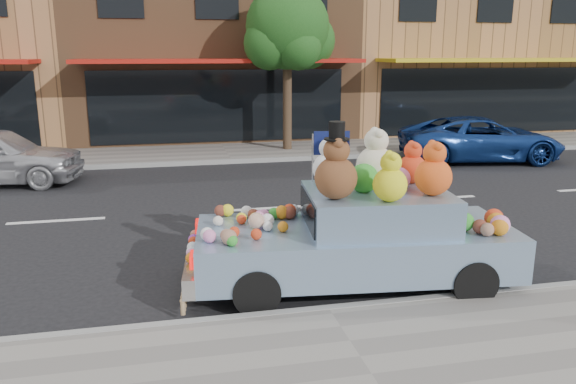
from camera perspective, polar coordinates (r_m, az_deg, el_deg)
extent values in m
plane|color=black|center=(11.70, -2.83, -1.73)|extent=(120.00, 120.00, 0.00)
cube|color=gray|center=(5.86, 8.47, -18.29)|extent=(60.00, 3.00, 0.12)
cube|color=gray|center=(17.97, -6.32, 3.98)|extent=(60.00, 3.00, 0.12)
cube|color=gray|center=(7.10, 4.11, -12.02)|extent=(60.00, 0.12, 0.13)
cube|color=gray|center=(16.51, -5.75, 3.12)|extent=(60.00, 0.12, 0.13)
cube|color=brown|center=(23.18, -8.10, 14.73)|extent=(10.00, 8.00, 7.00)
cube|color=black|center=(19.25, -6.92, 8.66)|extent=(8.50, 0.06, 2.40)
cube|color=#AD190F|center=(18.30, -6.78, 13.10)|extent=(9.00, 1.80, 0.12)
cube|color=#A97347|center=(25.97, 15.23, 14.30)|extent=(10.00, 8.00, 7.00)
cube|color=black|center=(22.53, 19.60, 8.74)|extent=(8.50, 0.06, 2.40)
cube|color=gold|center=(21.72, 21.17, 12.41)|extent=(9.00, 1.80, 0.12)
cube|color=black|center=(24.25, 26.65, 16.96)|extent=(1.40, 0.06, 1.60)
cylinder|color=#38281C|center=(18.09, -0.07, 9.06)|extent=(0.28, 0.28, 3.20)
sphere|color=#154513|center=(18.03, -0.07, 16.42)|extent=(2.60, 2.60, 2.60)
sphere|color=#154513|center=(18.47, 1.92, 15.11)|extent=(1.80, 1.80, 1.80)
sphere|color=#154513|center=(17.70, -1.89, 14.84)|extent=(1.60, 1.60, 1.60)
sphere|color=#154513|center=(17.48, 1.02, 14.52)|extent=(1.40, 1.40, 1.40)
sphere|color=#154513|center=(18.55, -1.42, 15.42)|extent=(1.60, 1.60, 1.60)
imported|color=navy|center=(17.71, 19.00, 5.11)|extent=(5.01, 2.91, 1.31)
cylinder|color=black|center=(7.69, 18.37, -8.70)|extent=(0.62, 0.26, 0.60)
cylinder|color=black|center=(9.03, 14.33, -4.99)|extent=(0.62, 0.26, 0.60)
cylinder|color=black|center=(7.04, -3.21, -10.12)|extent=(0.62, 0.26, 0.60)
cylinder|color=black|center=(8.49, -3.78, -5.82)|extent=(0.62, 0.26, 0.60)
cube|color=#7B98B8|center=(7.85, 6.76, -5.62)|extent=(4.46, 2.16, 0.60)
cube|color=#7B98B8|center=(7.76, 9.04, -1.68)|extent=(2.05, 1.70, 0.50)
cube|color=silver|center=(7.73, -9.66, -7.23)|extent=(0.35, 1.79, 0.26)
cube|color=red|center=(6.98, -9.67, -6.79)|extent=(0.09, 0.28, 0.16)
cube|color=red|center=(8.27, -9.15, -3.45)|extent=(0.09, 0.28, 0.16)
cube|color=black|center=(7.57, 2.07, -1.92)|extent=(0.18, 1.30, 0.40)
sphere|color=brown|center=(7.15, 4.89, 1.43)|extent=(0.55, 0.55, 0.55)
sphere|color=brown|center=(7.08, 4.95, 4.22)|extent=(0.34, 0.34, 0.34)
sphere|color=brown|center=(6.95, 5.26, 4.95)|extent=(0.13, 0.13, 0.13)
sphere|color=brown|center=(7.18, 4.68, 5.25)|extent=(0.13, 0.13, 0.13)
cylinder|color=black|center=(7.06, 4.97, 5.38)|extent=(0.32, 0.32, 0.02)
cylinder|color=black|center=(7.04, 4.99, 6.26)|extent=(0.20, 0.20, 0.22)
sphere|color=beige|center=(7.98, 8.88, 2.65)|extent=(0.55, 0.55, 0.55)
sphere|color=beige|center=(7.91, 8.97, 5.17)|extent=(0.34, 0.34, 0.34)
sphere|color=beige|center=(7.79, 9.33, 5.84)|extent=(0.13, 0.13, 0.13)
sphere|color=beige|center=(8.01, 8.69, 6.09)|extent=(0.13, 0.13, 0.13)
sphere|color=#E24A15|center=(7.56, 14.53, 1.49)|extent=(0.49, 0.49, 0.49)
sphere|color=#E24A15|center=(7.50, 14.68, 3.85)|extent=(0.30, 0.30, 0.30)
sphere|color=#E24A15|center=(7.39, 15.10, 4.45)|extent=(0.12, 0.12, 0.12)
sphere|color=#E24A15|center=(7.58, 14.36, 4.73)|extent=(0.12, 0.12, 0.12)
sphere|color=red|center=(8.19, 12.49, 2.29)|extent=(0.41, 0.41, 0.41)
sphere|color=red|center=(8.15, 12.59, 4.13)|extent=(0.26, 0.26, 0.26)
sphere|color=red|center=(8.05, 12.89, 4.60)|extent=(0.10, 0.10, 0.10)
sphere|color=red|center=(8.21, 12.36, 4.81)|extent=(0.10, 0.10, 0.10)
sphere|color=silver|center=(7.94, 4.14, 2.37)|extent=(0.45, 0.45, 0.45)
sphere|color=silver|center=(7.89, 4.18, 4.45)|extent=(0.28, 0.28, 0.28)
sphere|color=silver|center=(7.78, 4.39, 5.00)|extent=(0.11, 0.11, 0.11)
sphere|color=silver|center=(7.96, 3.99, 5.22)|extent=(0.11, 0.11, 0.11)
sphere|color=yellow|center=(7.13, 10.32, 0.75)|extent=(0.44, 0.44, 0.44)
sphere|color=yellow|center=(7.07, 10.42, 2.96)|extent=(0.27, 0.27, 0.27)
sphere|color=yellow|center=(6.97, 10.75, 3.52)|extent=(0.10, 0.10, 0.10)
sphere|color=yellow|center=(7.14, 10.16, 3.79)|extent=(0.10, 0.10, 0.10)
sphere|color=#2C8E26|center=(7.60, 7.70, 1.39)|extent=(0.40, 0.40, 0.40)
sphere|color=pink|center=(7.79, 11.18, 1.32)|extent=(0.32, 0.32, 0.32)
sphere|color=#BA3113|center=(7.30, -5.48, -4.05)|extent=(0.14, 0.14, 0.14)
sphere|color=maroon|center=(8.04, 0.17, -2.11)|extent=(0.19, 0.19, 0.19)
sphere|color=pink|center=(7.12, -7.98, -4.46)|extent=(0.17, 0.17, 0.17)
sphere|color=yellow|center=(7.87, -4.76, -2.65)|extent=(0.15, 0.15, 0.15)
sphere|color=#C87112|center=(7.47, -0.51, -3.54)|extent=(0.14, 0.14, 0.14)
sphere|color=pink|center=(7.85, -2.78, -2.51)|extent=(0.19, 0.19, 0.19)
sphere|color=#8D644D|center=(7.15, -6.27, -4.38)|extent=(0.16, 0.16, 0.16)
sphere|color=pink|center=(7.99, -2.49, -2.32)|extent=(0.16, 0.16, 0.16)
sphere|color=#BA3113|center=(8.15, 0.16, -1.87)|extent=(0.19, 0.19, 0.19)
sphere|color=yellow|center=(7.87, -3.40, -2.63)|extent=(0.15, 0.15, 0.15)
sphere|color=yellow|center=(8.22, -6.15, -1.85)|extent=(0.18, 0.18, 0.18)
sphere|color=#C87112|center=(8.03, -0.64, -2.07)|extent=(0.20, 0.20, 0.20)
sphere|color=#BA3113|center=(7.18, -3.24, -4.30)|extent=(0.15, 0.15, 0.15)
sphere|color=#8D644D|center=(7.02, -6.02, -4.58)|extent=(0.20, 0.20, 0.20)
sphere|color=silver|center=(7.67, -2.11, -2.91)|extent=(0.19, 0.19, 0.19)
sphere|color=silver|center=(8.13, -4.23, -2.00)|extent=(0.17, 0.17, 0.17)
sphere|color=maroon|center=(8.22, -6.90, -1.90)|extent=(0.17, 0.17, 0.17)
sphere|color=silver|center=(7.20, -8.22, -4.26)|extent=(0.17, 0.17, 0.17)
sphere|color=silver|center=(7.51, -2.08, -3.50)|extent=(0.13, 0.13, 0.13)
sphere|color=#2C8E26|center=(8.05, -1.44, -2.18)|extent=(0.16, 0.16, 0.16)
sphere|color=maroon|center=(8.00, -3.54, -2.29)|extent=(0.16, 0.16, 0.16)
sphere|color=silver|center=(8.22, 0.59, -1.84)|extent=(0.16, 0.16, 0.16)
sphere|color=#2C8E26|center=(6.97, -5.71, -4.93)|extent=(0.14, 0.14, 0.14)
sphere|color=purple|center=(7.87, -2.56, -2.65)|extent=(0.14, 0.14, 0.14)
sphere|color=#BA3113|center=(7.83, -4.74, -2.78)|extent=(0.14, 0.14, 0.14)
sphere|color=beige|center=(7.79, -7.11, -2.93)|extent=(0.14, 0.14, 0.14)
sphere|color=#D8A88C|center=(7.59, -3.24, -2.91)|extent=(0.22, 0.22, 0.22)
sphere|color=pink|center=(7.55, -9.78, -6.16)|extent=(0.14, 0.14, 0.14)
sphere|color=#C87112|center=(7.39, -9.85, -6.62)|extent=(0.14, 0.14, 0.14)
sphere|color=#8D644D|center=(8.31, -9.46, -4.27)|extent=(0.13, 0.13, 0.13)
sphere|color=#8D644D|center=(7.54, -9.78, -6.22)|extent=(0.13, 0.13, 0.13)
sphere|color=silver|center=(7.76, -9.68, -5.54)|extent=(0.15, 0.15, 0.15)
sphere|color=purple|center=(8.05, -9.56, -4.78)|extent=(0.15, 0.15, 0.15)
sphere|color=#BA3113|center=(8.00, -9.58, -4.97)|extent=(0.14, 0.14, 0.14)
sphere|color=silver|center=(7.58, -9.76, -6.03)|extent=(0.15, 0.15, 0.15)
sphere|color=#BA3113|center=(8.15, 20.19, -2.50)|extent=(0.26, 0.26, 0.26)
sphere|color=#2C8E26|center=(7.86, 17.49, -2.90)|extent=(0.25, 0.25, 0.25)
sphere|color=#C87112|center=(7.82, 20.71, -3.38)|extent=(0.22, 0.22, 0.22)
sphere|color=maroon|center=(7.82, 18.92, -3.34)|extent=(0.19, 0.19, 0.19)
sphere|color=#C87112|center=(8.01, 20.40, -2.85)|extent=(0.25, 0.25, 0.25)
sphere|color=#2C8E26|center=(8.68, 16.28, -1.48)|extent=(0.18, 0.18, 0.18)
sphere|color=#8D644D|center=(7.74, 19.58, -3.62)|extent=(0.18, 0.18, 0.18)
sphere|color=pink|center=(7.88, 20.76, -3.12)|extent=(0.26, 0.26, 0.26)
cylinder|color=#997A54|center=(7.05, -10.63, -11.52)|extent=(0.06, 0.06, 0.17)
sphere|color=#997A54|center=(7.01, -10.67, -10.82)|extent=(0.07, 0.07, 0.07)
cylinder|color=#997A54|center=(7.15, -10.57, -11.16)|extent=(0.06, 0.06, 0.17)
sphere|color=#997A54|center=(7.11, -10.61, -10.46)|extent=(0.07, 0.07, 0.07)
cylinder|color=#997A54|center=(7.25, -10.51, -10.80)|extent=(0.06, 0.06, 0.17)
sphere|color=#997A54|center=(7.21, -10.54, -10.11)|extent=(0.07, 0.07, 0.07)
cylinder|color=#997A54|center=(7.34, -10.45, -10.45)|extent=(0.06, 0.06, 0.17)
sphere|color=#997A54|center=(7.30, -10.49, -9.77)|extent=(0.07, 0.07, 0.07)
cylinder|color=#997A54|center=(7.44, -10.39, -10.11)|extent=(0.06, 0.06, 0.17)
sphere|color=#997A54|center=(7.40, -10.43, -9.44)|extent=(0.07, 0.07, 0.07)
cylinder|color=#997A54|center=(7.53, -10.34, -9.78)|extent=(0.06, 0.06, 0.17)
sphere|color=#997A54|center=(7.50, -10.37, -9.12)|extent=(0.07, 0.07, 0.07)
cylinder|color=#997A54|center=(7.63, -10.29, -9.46)|extent=(0.06, 0.06, 0.17)
sphere|color=#997A54|center=(7.59, -10.32, -8.81)|extent=(0.07, 0.07, 0.07)
cylinder|color=#997A54|center=(7.73, -10.23, -9.15)|extent=(0.06, 0.06, 0.17)
sphere|color=#997A54|center=(7.69, -10.26, -8.50)|extent=(0.07, 0.07, 0.07)
cylinder|color=#997A54|center=(7.83, -10.18, -8.84)|extent=(0.06, 0.06, 0.17)
sphere|color=#997A54|center=(7.79, -10.21, -8.20)|extent=(0.07, 0.07, 0.07)
cylinder|color=#997A54|center=(7.92, -10.13, -8.55)|extent=(0.06, 0.06, 0.17)
sphere|color=#997A54|center=(7.89, -10.16, -7.91)|extent=(0.07, 0.07, 0.07)
cylinder|color=#997A54|center=(8.02, -10.08, -8.26)|extent=(0.06, 0.06, 0.17)
sphere|color=#997A54|center=(7.99, -10.11, -7.62)|extent=(0.07, 0.07, 0.07)
cylinder|color=#997A54|center=(8.12, -10.04, -7.97)|extent=(0.06, 0.06, 0.17)
sphere|color=#997A54|center=(8.09, -10.07, -7.35)|extent=(0.07, 0.07, 0.07)
cylinder|color=#997A54|center=(8.22, -9.99, -7.69)|extent=(0.06, 0.06, 0.17)
sphere|color=#997A54|center=(8.18, -10.02, -7.08)|extent=(0.07, 0.07, 0.07)
cylinder|color=#997A54|center=(8.32, -9.95, -7.42)|extent=(0.06, 0.06, 0.17)
sphere|color=#997A54|center=(8.28, -9.97, -6.81)|extent=(0.07, 0.07, 0.07)
cylinder|color=#997A54|center=(8.42, -9.90, -7.16)|extent=(0.06, 0.06, 0.17)
sphere|color=#997A54|center=(8.38, -9.93, -6.55)|extent=(0.07, 0.07, 0.07)
cylinder|color=#997A54|center=(8.52, -9.86, -6.90)|extent=(0.06, 0.06, 0.17)
sphere|color=#997A54|center=(8.48, -9.89, -6.30)|extent=(0.07, 0.07, 0.07)
cylinder|color=#997A54|center=(8.61, -9.82, -6.65)|extent=(0.06, 0.06, 0.17)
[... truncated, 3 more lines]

